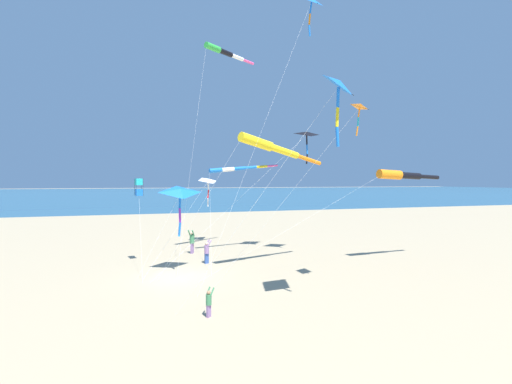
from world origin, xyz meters
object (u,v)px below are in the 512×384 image
Objects in this scene: person_child_grey_jacket at (209,301)px; kite_delta_green_low_center at (359,107)px; kite_windsock_small_distant at (236,169)px; kite_delta_purple_drifting at (208,181)px; person_child_green_jacket at (207,251)px; kite_windsock_long_streamer_right at (224,52)px; kite_windsock_orange_high_right at (400,175)px; kite_windsock_black_fish_shape at (272,147)px; kite_delta_white_trailing at (180,193)px; kite_delta_blue_topmost at (307,134)px; kite_box_magenta_far_left at (139,187)px; person_adult_flyer at (192,240)px; kite_delta_yellow_midlevel at (312,1)px; kite_delta_teal_far_right at (340,86)px.

kite_delta_green_low_center is at bearing -79.55° from person_child_grey_jacket.
kite_delta_purple_drifting is (5.06, 1.55, -1.01)m from kite_windsock_small_distant.
kite_windsock_long_streamer_right reaches higher than person_child_green_jacket.
kite_windsock_small_distant is at bearing 58.53° from kite_windsock_orange_high_right.
kite_windsock_black_fish_shape is 12.15m from kite_delta_purple_drifting.
kite_windsock_small_distant reaches higher than kite_windsock_orange_high_right.
kite_windsock_long_streamer_right is 0.85× the size of kite_windsock_orange_high_right.
kite_windsock_orange_high_right reaches higher than kite_delta_white_trailing.
person_child_green_jacket is 0.17× the size of kite_delta_green_low_center.
person_child_grey_jacket is 0.10× the size of kite_delta_blue_topmost.
kite_box_magenta_far_left is 1.07× the size of kite_delta_white_trailing.
kite_windsock_black_fish_shape is at bearing -172.12° from kite_windsock_small_distant.
kite_delta_blue_topmost is (-0.33, -12.95, 4.21)m from kite_box_magenta_far_left.
kite_box_magenta_far_left is 0.47× the size of kite_delta_purple_drifting.
kite_windsock_small_distant is at bearing -17.95° from person_child_grey_jacket.
person_adult_flyer is 0.32× the size of kite_box_magenta_far_left.
kite_windsock_black_fish_shape reaches higher than person_child_green_jacket.
person_child_green_jacket is at bearing -104.65° from kite_box_magenta_far_left.
kite_delta_yellow_midlevel is at bearing -45.80° from person_child_grey_jacket.
kite_delta_purple_drifting is at bearing -8.87° from person_child_grey_jacket.
kite_windsock_small_distant is at bearing 41.20° from kite_delta_yellow_midlevel.
kite_delta_purple_drifting is (11.83, 12.61, -0.43)m from kite_windsock_orange_high_right.
kite_delta_yellow_midlevel is 3.18× the size of kite_box_magenta_far_left.
kite_windsock_small_distant is 15.42m from kite_delta_teal_far_right.
kite_delta_purple_drifting is at bearing 30.67° from kite_delta_yellow_midlevel.
person_child_green_jacket is at bearing 38.75° from kite_delta_green_low_center.
person_adult_flyer is 15.31m from kite_windsock_long_streamer_right.
kite_delta_blue_topmost is (11.15, -9.75, 9.05)m from person_child_grey_jacket.
person_child_green_jacket is at bearing 20.48° from kite_delta_teal_far_right.
kite_delta_green_low_center is (-8.70, -6.98, 9.03)m from person_child_green_jacket.
kite_box_magenta_far_left is at bearing 107.41° from kite_windsock_small_distant.
kite_windsock_small_distant is 0.63× the size of kite_delta_blue_topmost.
person_child_grey_jacket is 11.19m from kite_delta_teal_far_right.
kite_delta_teal_far_right is (-11.38, -4.25, 9.31)m from person_child_green_jacket.
kite_delta_blue_topmost is 1.21× the size of kite_delta_teal_far_right.
person_child_green_jacket is at bearing 52.85° from kite_windsock_black_fish_shape.
kite_delta_teal_far_right is at bearing -172.13° from kite_delta_purple_drifting.
kite_delta_purple_drifting reaches higher than person_child_grey_jacket.
person_adult_flyer is at bearing 30.96° from kite_delta_green_low_center.
person_adult_flyer is 6.96m from kite_windsock_small_distant.
kite_delta_yellow_midlevel is 9.66m from kite_delta_blue_topmost.
person_child_grey_jacket is at bearing 134.20° from kite_delta_yellow_midlevel.
kite_delta_purple_drifting is (20.08, 2.77, -4.25)m from kite_delta_teal_far_right.
person_child_green_jacket is 12.12m from kite_delta_blue_topmost.
kite_delta_yellow_midlevel reaches higher than kite_delta_teal_far_right.
kite_delta_yellow_midlevel is (-1.50, -7.52, 18.15)m from person_child_green_jacket.
person_child_grey_jacket is at bearing 100.45° from kite_delta_green_low_center.
person_child_grey_jacket is 11.81m from kite_windsock_black_fish_shape.
kite_delta_purple_drifting is at bearing 17.56° from kite_delta_green_low_center.
kite_windsock_black_fish_shape is 0.63× the size of kite_windsock_orange_high_right.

